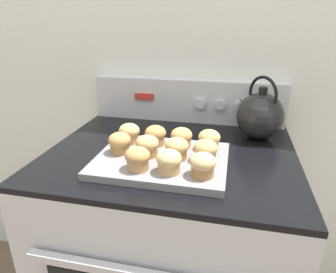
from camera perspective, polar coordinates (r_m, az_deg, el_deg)
name	(u,v)px	position (r m, az deg, el deg)	size (l,w,h in m)	color
wall_back	(191,41)	(1.26, 4.37, 17.68)	(8.00, 0.05, 2.40)	silver
stove_range	(171,253)	(1.24, 0.63, -21.38)	(0.80, 0.70, 0.88)	#B7BABF
control_panel	(188,100)	(1.24, 3.80, 6.87)	(0.78, 0.07, 0.17)	#B7BABF
muffin_pan	(162,160)	(0.89, -1.20, -4.53)	(0.38, 0.30, 0.02)	slate
muffin_r0_c1	(138,158)	(0.81, -5.83, -4.16)	(0.07, 0.07, 0.06)	#A37A4C
muffin_r0_c2	(169,161)	(0.79, 0.18, -4.73)	(0.07, 0.07, 0.06)	tan
muffin_r0_c3	(203,165)	(0.78, 6.62, -5.33)	(0.07, 0.07, 0.06)	olive
muffin_r1_c0	(120,143)	(0.92, -9.18, -1.17)	(0.07, 0.07, 0.06)	olive
muffin_r1_c1	(147,146)	(0.89, -3.95, -1.75)	(0.07, 0.07, 0.06)	#A37A4C
muffin_r1_c2	(177,148)	(0.87, 1.67, -2.24)	(0.07, 0.07, 0.06)	olive
muffin_r1_c3	(206,151)	(0.86, 7.20, -2.67)	(0.07, 0.07, 0.06)	tan
muffin_r2_c0	(129,133)	(0.99, -7.39, 0.67)	(0.07, 0.07, 0.06)	tan
muffin_r2_c1	(155,135)	(0.96, -2.41, 0.26)	(0.07, 0.07, 0.06)	tan
muffin_r2_c2	(181,137)	(0.94, 2.58, -0.19)	(0.07, 0.07, 0.06)	tan
muffin_r2_c3	(209,140)	(0.94, 7.84, -0.61)	(0.07, 0.07, 0.06)	tan
tea_kettle	(260,115)	(1.11, 17.09, 3.96)	(0.18, 0.18, 0.22)	black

